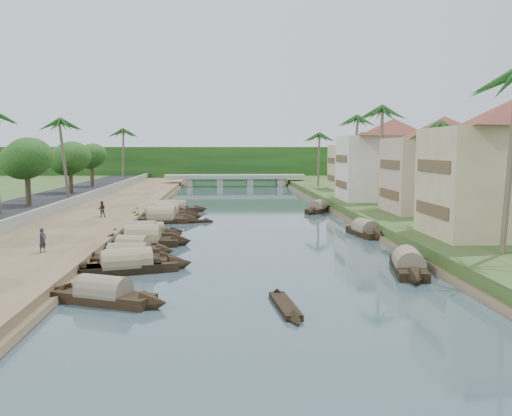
{
  "coord_description": "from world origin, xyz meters",
  "views": [
    {
      "loc": [
        -2.3,
        -42.76,
        7.7
      ],
      "look_at": [
        0.8,
        11.39,
        2.0
      ],
      "focal_mm": 40.0,
      "sensor_mm": 36.0,
      "label": 1
    }
  ],
  "objects": [
    {
      "name": "sampan_2",
      "position": [
        -8.25,
        -7.44,
        0.42
      ],
      "size": [
        8.49,
        3.96,
        2.2
      ],
      "rotation": [
        0.0,
        0.0,
        0.29
      ],
      "color": "black",
      "rests_on": "ground"
    },
    {
      "name": "sampan_4",
      "position": [
        -8.96,
        -1.16,
        0.41
      ],
      "size": [
        6.63,
        3.01,
        1.9
      ],
      "rotation": [
        0.0,
        0.0,
        -0.26
      ],
      "color": "black",
      "rests_on": "ground"
    },
    {
      "name": "building_distant",
      "position": [
        19.99,
        48.0,
        5.88
      ],
      "size": [
        12.62,
        12.62,
        9.2
      ],
      "color": "#CBBD88",
      "rests_on": "right_bank"
    },
    {
      "name": "tree_3",
      "position": [
        -24.0,
        21.71,
        6.48
      ],
      "size": [
        5.11,
        5.11,
        7.26
      ],
      "color": "#4D3D2C",
      "rests_on": "ground"
    },
    {
      "name": "sampan_10",
      "position": [
        -9.83,
        23.39,
        0.42
      ],
      "size": [
        8.05,
        2.31,
        2.19
      ],
      "rotation": [
        0.0,
        0.0,
        0.08
      ],
      "color": "black",
      "rests_on": "ground"
    },
    {
      "name": "left_bank",
      "position": [
        -16.0,
        20.0,
        0.4
      ],
      "size": [
        10.0,
        180.0,
        0.8
      ],
      "primitive_type": "cube",
      "color": "brown",
      "rests_on": "ground"
    },
    {
      "name": "tree_4",
      "position": [
        -24.0,
        39.52,
        6.2
      ],
      "size": [
        5.26,
        5.26,
        7.03
      ],
      "color": "#4D3D2C",
      "rests_on": "ground"
    },
    {
      "name": "palm_1",
      "position": [
        16.0,
        5.11,
        9.55
      ],
      "size": [
        3.2,
        3.2,
        10.09
      ],
      "color": "brown",
      "rests_on": "ground"
    },
    {
      "name": "palm_7",
      "position": [
        14.0,
        54.45,
        9.92
      ],
      "size": [
        3.2,
        3.2,
        10.47
      ],
      "color": "brown",
      "rests_on": "ground"
    },
    {
      "name": "sampan_3",
      "position": [
        -8.73,
        -4.95,
        0.41
      ],
      "size": [
        7.41,
        1.81,
        2.02
      ],
      "rotation": [
        0.0,
        0.0,
        -0.02
      ],
      "color": "black",
      "rests_on": "ground"
    },
    {
      "name": "building_mid",
      "position": [
        19.99,
        14.0,
        6.13
      ],
      "size": [
        14.11,
        14.11,
        9.7
      ],
      "color": "tan",
      "rests_on": "right_bank"
    },
    {
      "name": "sampan_13",
      "position": [
        -9.38,
        26.67,
        0.41
      ],
      "size": [
        7.39,
        2.67,
        2.02
      ],
      "rotation": [
        0.0,
        0.0,
        0.16
      ],
      "color": "black",
      "rests_on": "ground"
    },
    {
      "name": "bridge",
      "position": [
        0.0,
        72.0,
        1.72
      ],
      "size": [
        28.0,
        4.0,
        2.4
      ],
      "color": "gray",
      "rests_on": "ground"
    },
    {
      "name": "palm_8",
      "position": [
        -20.5,
        61.76,
        10.78
      ],
      "size": [
        3.2,
        3.2,
        11.15
      ],
      "color": "brown",
      "rests_on": "ground"
    },
    {
      "name": "sampan_0",
      "position": [
        -8.28,
        -14.63,
        0.41
      ],
      "size": [
        7.28,
        4.28,
        1.96
      ],
      "rotation": [
        0.0,
        0.0,
        -0.41
      ],
      "color": "black",
      "rests_on": "ground"
    },
    {
      "name": "sampan_15",
      "position": [
        10.26,
        6.53,
        0.41
      ],
      "size": [
        2.7,
        7.68,
        2.04
      ],
      "rotation": [
        0.0,
        0.0,
        1.73
      ],
      "color": "black",
      "rests_on": "ground"
    },
    {
      "name": "palm_0",
      "position": [
        15.0,
        -8.94,
        11.95
      ],
      "size": [
        3.2,
        3.2,
        12.58
      ],
      "color": "brown",
      "rests_on": "ground"
    },
    {
      "name": "sampan_5",
      "position": [
        -8.71,
        2.35,
        0.42
      ],
      "size": [
        7.89,
        2.26,
        2.49
      ],
      "rotation": [
        0.0,
        0.0,
        -0.0
      ],
      "color": "black",
      "rests_on": "ground"
    },
    {
      "name": "sampan_14",
      "position": [
        9.23,
        -8.32,
        0.41
      ],
      "size": [
        3.21,
        8.75,
        2.1
      ],
      "rotation": [
        0.0,
        0.0,
        1.38
      ],
      "color": "black",
      "rests_on": "ground"
    },
    {
      "name": "sampan_1",
      "position": [
        -8.69,
        -7.72,
        0.41
      ],
      "size": [
        7.02,
        3.48,
        2.07
      ],
      "rotation": [
        0.0,
        0.0,
        0.29
      ],
      "color": "black",
      "rests_on": "ground"
    },
    {
      "name": "canoe_2",
      "position": [
        -6.02,
        15.94,
        0.1
      ],
      "size": [
        5.65,
        2.22,
        0.82
      ],
      "rotation": [
        0.0,
        0.0,
        0.26
      ],
      "color": "black",
      "rests_on": "ground"
    },
    {
      "name": "person_far",
      "position": [
        -14.53,
        14.84,
        1.62
      ],
      "size": [
        0.91,
        0.78,
        1.63
      ],
      "primitive_type": "imported",
      "rotation": [
        0.0,
        0.0,
        3.36
      ],
      "color": "#2D2B1F",
      "rests_on": "left_bank"
    },
    {
      "name": "sampan_16",
      "position": [
        9.14,
        25.56,
        0.41
      ],
      "size": [
        4.73,
        8.14,
        2.04
      ],
      "rotation": [
        0.0,
        0.0,
        1.15
      ],
      "color": "black",
      "rests_on": "ground"
    },
    {
      "name": "palm_2",
      "position": [
        15.0,
        19.23,
        11.83
      ],
      "size": [
        3.2,
        3.2,
        12.46
      ],
      "color": "brown",
      "rests_on": "ground"
    },
    {
      "name": "sampan_12",
      "position": [
        -8.31,
        26.41,
        0.41
      ],
      "size": [
        8.41,
        2.22,
        2.01
      ],
      "rotation": [
        0.0,
        0.0,
        0.09
      ],
      "color": "black",
      "rests_on": "ground"
    },
    {
      "name": "palm_3",
      "position": [
        16.0,
        37.37,
        11.81
      ],
      "size": [
        3.2,
        3.2,
        12.43
      ],
      "color": "brown",
      "rests_on": "ground"
    },
    {
      "name": "retaining_wall",
      "position": [
        -20.2,
        20.0,
        1.35
      ],
      "size": [
        0.4,
        180.0,
        1.1
      ],
      "primitive_type": "cube",
      "color": "gray",
      "rests_on": "left_bank"
    },
    {
      "name": "tree_5",
      "position": [
        -24.0,
        52.73,
        6.3
      ],
      "size": [
        4.5,
        4.5,
        6.84
      ],
      "color": "#4D3D2C",
      "rests_on": "ground"
    },
    {
      "name": "canoe_1",
      "position": [
        -8.95,
        -5.25,
        0.1
      ],
      "size": [
        5.42,
        1.51,
        0.87
      ],
      "rotation": [
        0.0,
        0.0,
        0.12
      ],
      "color": "black",
      "rests_on": "ground"
    },
    {
      "name": "ground",
      "position": [
        0.0,
        0.0,
        0.0
      ],
      "size": [
        220.0,
        220.0,
        0.0
      ],
      "primitive_type": "plane",
      "color": "#34484F",
      "rests_on": "ground"
    },
    {
      "name": "sampan_11",
      "position": [
        -8.74,
        21.62,
        0.41
      ],
      "size": [
        7.68,
        2.83,
        2.17
      ],
      "rotation": [
        0.0,
        0.0,
        0.16
      ],
      "color": "black",
      "rests_on": "ground"
    },
    {
      "name": "sampan_8",
      "position": [
        -8.78,
        16.35,
        0.42
      ],
      "size": [
        8.01,
        2.24,
        2.45
      ],
      "rotation": [
        0.0,
        0.0,
        -0.01
      ],
      "color": "black",
      "rests_on": "ground"
    },
    {
      "name": "sampan_6",
      "position": [
        -9.36,
        5.96,
        0.42
      ],
      "size": [
        7.29,
        2.02,
        2.18
      ],
      "rotation": [
        0.0,
        0.0,
        0.02
      ],
      "color": "black",
      "rests_on": "ground"
    },
    {
      "name": "tree_6",
      "position": [
        24.0,
        30.7,
        6.64
      ],
      "size": [
        5.01,
        5.01,
        7.59
      ],
      "color": "#4D3D2C",
      "rests_on": "ground"
    },
    {
      "name": "person_near",
      "position": [
        -14.31,
        -4.7,
        1.62
      ],
      "size": [
        0.63,
        0.71,
        1.64
      ],
      "primitive_type": "imported",
      "rotation": [
        0.0,
        0.0,
        1.08
      ],
      "color": "#29272F",
      "rests_on": "left_bank"
    },
    {
      "name": "sampan_9",
      "position": [
        -9.04,
        18.81,
        0.42
      ],
      "size": [
        9.14,
        2.04,
        2.3
      ],
      "rotation": [
        0.0,
        0.0,
        -0.0
      ],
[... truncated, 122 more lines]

